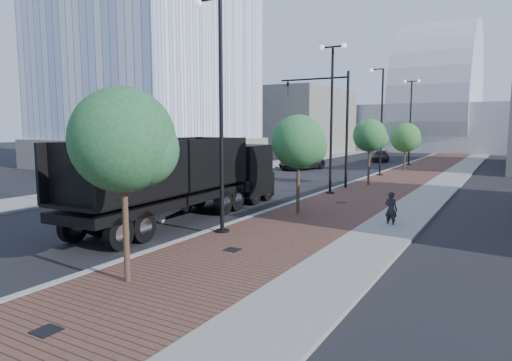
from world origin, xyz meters
The scene contains 24 objects.
sidewalk centered at (3.50, 40.00, 0.06)m, with size 7.00×140.00×0.12m, color #4C2D23.
concrete_strip centered at (6.20, 40.00, 0.07)m, with size 2.40×140.00×0.13m, color slate.
curb centered at (0.00, 40.00, 0.07)m, with size 0.30×140.00×0.14m, color gray.
west_sidewalk centered at (-13.00, 40.00, 0.06)m, with size 4.00×140.00×0.12m, color slate.
dump_truck centered at (-2.77, 13.74, 1.58)m, with size 3.49×13.90×3.75m.
white_sedan centered at (-4.06, 11.54, 0.76)m, with size 1.60×4.59×1.51m, color silver.
dark_car_mid centered at (-7.89, 36.37, 0.71)m, with size 2.36×5.12×1.42m, color black.
dark_car_far centered at (-3.58, 50.38, 0.66)m, with size 1.84×4.52×1.31m, color black.
pedestrian centered at (6.10, 14.76, 0.77)m, with size 0.56×0.37×1.54m, color black.
streetlight_1 centered at (0.49, 10.00, 4.34)m, with size 1.44×0.56×9.21m.
streetlight_2 centered at (0.60, 22.00, 4.82)m, with size 1.72×0.56×9.28m.
streetlight_3 centered at (0.49, 34.00, 4.34)m, with size 1.44×0.56×9.21m.
streetlight_4 centered at (0.60, 46.00, 4.82)m, with size 1.72×0.56×9.28m.
traffic_mast centered at (-0.30, 25.00, 4.98)m, with size 5.09×0.20×8.00m.
tree_0 centered at (1.65, 4.02, 3.94)m, with size 2.78×2.78×5.35m.
tree_1 centered at (1.65, 15.02, 3.58)m, with size 2.58×2.56×4.87m.
tree_2 centered at (1.65, 27.02, 3.66)m, with size 2.39×2.35×4.85m.
tree_3 centered at (1.65, 39.02, 3.27)m, with size 2.78×2.78×4.67m.
tower_podium centered at (-24.00, 32.00, 1.50)m, with size 19.00×19.00×3.00m, color slate.
convention_center centered at (-2.00, 85.00, 6.00)m, with size 50.00×30.00×50.00m.
commercial_block_nw centered at (-20.00, 60.00, 5.00)m, with size 14.00×20.00×10.00m, color #636059.
utility_cover_0 centered at (2.40, 1.00, 0.13)m, with size 0.50×0.50×0.02m, color black.
utility_cover_1 centered at (2.40, 8.00, 0.13)m, with size 0.50×0.50×0.02m, color black.
utility_cover_2 centered at (2.40, 19.00, 0.13)m, with size 0.50×0.50×0.02m, color black.
Camera 1 is at (10.49, -4.33, 4.31)m, focal length 31.14 mm.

